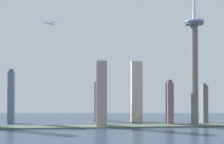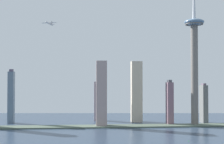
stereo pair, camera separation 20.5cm
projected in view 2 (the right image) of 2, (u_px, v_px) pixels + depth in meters
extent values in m
cube|color=#505F4F|center=(97.00, 126.00, 704.58)|extent=(727.65, 41.28, 2.76)
cylinder|color=slate|center=(194.00, 73.00, 736.75)|extent=(16.65, 16.65, 243.95)
ellipsoid|color=slate|center=(194.00, 22.00, 739.86)|extent=(46.66, 46.66, 14.95)
torus|color=slate|center=(194.00, 24.00, 739.72)|extent=(42.65, 42.65, 2.99)
cube|color=slate|center=(204.00, 104.00, 775.19)|extent=(12.49, 27.99, 93.28)
cube|color=#645564|center=(204.00, 84.00, 776.44)|extent=(7.49, 16.79, 4.68)
cube|color=gray|center=(97.00, 101.00, 822.08)|extent=(16.04, 17.15, 102.14)
cube|color=slate|center=(11.00, 97.00, 771.32)|extent=(13.94, 18.20, 127.01)
cube|color=#5A4E64|center=(11.00, 70.00, 773.01)|extent=(8.37, 10.92, 6.08)
cube|color=#C1B39C|center=(136.00, 91.00, 795.43)|extent=(27.16, 25.02, 153.84)
cube|color=#7E5D68|center=(170.00, 103.00, 743.07)|extent=(14.25, 22.31, 100.55)
cube|color=#53535B|center=(170.00, 81.00, 744.43)|extent=(8.55, 13.38, 6.18)
cube|color=#A28D8A|center=(101.00, 94.00, 712.33)|extent=(24.19, 23.78, 150.16)
cone|color=green|center=(189.00, 141.00, 539.74)|extent=(1.46, 1.46, 1.69)
cylinder|color=silver|center=(49.00, 24.00, 632.65)|extent=(11.28, 32.72, 3.33)
sphere|color=silver|center=(46.00, 22.00, 616.44)|extent=(3.33, 3.33, 3.33)
cube|color=silver|center=(49.00, 23.00, 632.69)|extent=(31.25, 11.90, 0.50)
cube|color=silver|center=(52.00, 24.00, 646.28)|extent=(11.32, 5.67, 0.40)
cube|color=#2D333D|center=(52.00, 23.00, 646.37)|extent=(1.24, 3.13, 5.00)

